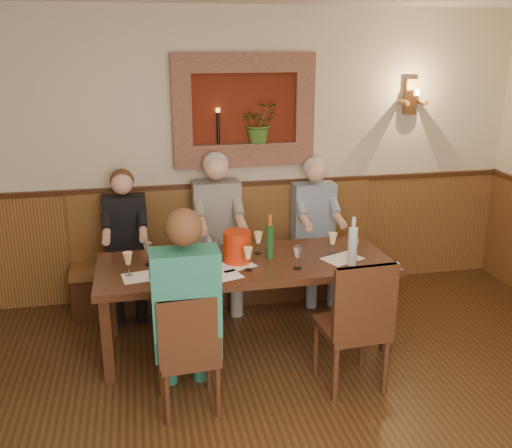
{
  "coord_description": "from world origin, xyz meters",
  "views": [
    {
      "loc": [
        -0.8,
        -2.45,
        2.46
      ],
      "look_at": [
        0.1,
        1.9,
        1.05
      ],
      "focal_mm": 40.0,
      "sensor_mm": 36.0,
      "label": 1
    }
  ],
  "objects_px": {
    "person_bench_right": "(315,241)",
    "wine_bottle_green_b": "(186,241)",
    "person_bench_mid": "(219,243)",
    "wine_bottle_green_a": "(270,240)",
    "chair_near_left": "(189,374)",
    "chair_near_right": "(351,349)",
    "person_bench_left": "(127,256)",
    "dining_table": "(245,270)",
    "person_chair_front": "(186,326)",
    "water_bottle": "(353,245)",
    "spittoon_bucket": "(237,247)",
    "bench": "(228,267)"
  },
  "relations": [
    {
      "from": "person_bench_right",
      "to": "wine_bottle_green_b",
      "type": "relative_size",
      "value": 3.86
    },
    {
      "from": "person_bench_mid",
      "to": "wine_bottle_green_a",
      "type": "height_order",
      "value": "person_bench_mid"
    },
    {
      "from": "chair_near_left",
      "to": "wine_bottle_green_a",
      "type": "relative_size",
      "value": 2.47
    },
    {
      "from": "chair_near_right",
      "to": "person_bench_left",
      "type": "height_order",
      "value": "person_bench_left"
    },
    {
      "from": "dining_table",
      "to": "person_bench_mid",
      "type": "xyz_separation_m",
      "value": [
        -0.11,
        0.84,
        -0.05
      ]
    },
    {
      "from": "person_bench_left",
      "to": "person_chair_front",
      "type": "bearing_deg",
      "value": -75.7
    },
    {
      "from": "person_bench_right",
      "to": "wine_bottle_green_b",
      "type": "distance_m",
      "value": 1.51
    },
    {
      "from": "dining_table",
      "to": "person_bench_left",
      "type": "relative_size",
      "value": 1.75
    },
    {
      "from": "wine_bottle_green_a",
      "to": "water_bottle",
      "type": "height_order",
      "value": "water_bottle"
    },
    {
      "from": "spittoon_bucket",
      "to": "water_bottle",
      "type": "distance_m",
      "value": 0.93
    },
    {
      "from": "dining_table",
      "to": "chair_near_left",
      "type": "bearing_deg",
      "value": -124.31
    },
    {
      "from": "dining_table",
      "to": "person_bench_right",
      "type": "bearing_deg",
      "value": 44.02
    },
    {
      "from": "person_bench_mid",
      "to": "person_bench_right",
      "type": "height_order",
      "value": "person_bench_mid"
    },
    {
      "from": "person_bench_mid",
      "to": "water_bottle",
      "type": "height_order",
      "value": "person_bench_mid"
    },
    {
      "from": "person_chair_front",
      "to": "water_bottle",
      "type": "bearing_deg",
      "value": 21.01
    },
    {
      "from": "chair_near_right",
      "to": "water_bottle",
      "type": "bearing_deg",
      "value": 68.21
    },
    {
      "from": "person_bench_left",
      "to": "wine_bottle_green_b",
      "type": "relative_size",
      "value": 3.75
    },
    {
      "from": "spittoon_bucket",
      "to": "water_bottle",
      "type": "bearing_deg",
      "value": -15.44
    },
    {
      "from": "bench",
      "to": "person_bench_mid",
      "type": "relative_size",
      "value": 2.01
    },
    {
      "from": "person_bench_left",
      "to": "spittoon_bucket",
      "type": "bearing_deg",
      "value": -42.6
    },
    {
      "from": "chair_near_left",
      "to": "person_bench_mid",
      "type": "distance_m",
      "value": 1.75
    },
    {
      "from": "person_bench_right",
      "to": "wine_bottle_green_a",
      "type": "height_order",
      "value": "person_bench_right"
    },
    {
      "from": "bench",
      "to": "person_bench_left",
      "type": "relative_size",
      "value": 2.19
    },
    {
      "from": "person_bench_mid",
      "to": "person_chair_front",
      "type": "xyz_separation_m",
      "value": [
        -0.45,
        -1.61,
        -0.01
      ]
    },
    {
      "from": "person_bench_left",
      "to": "person_chair_front",
      "type": "relative_size",
      "value": 0.92
    },
    {
      "from": "dining_table",
      "to": "chair_near_left",
      "type": "distance_m",
      "value": 1.07
    },
    {
      "from": "person_bench_left",
      "to": "person_bench_mid",
      "type": "bearing_deg",
      "value": -0.27
    },
    {
      "from": "wine_bottle_green_a",
      "to": "wine_bottle_green_b",
      "type": "height_order",
      "value": "wine_bottle_green_a"
    },
    {
      "from": "person_bench_mid",
      "to": "person_bench_right",
      "type": "bearing_deg",
      "value": 0.16
    },
    {
      "from": "bench",
      "to": "chair_near_right",
      "type": "distance_m",
      "value": 1.84
    },
    {
      "from": "chair_near_left",
      "to": "water_bottle",
      "type": "relative_size",
      "value": 2.29
    },
    {
      "from": "wine_bottle_green_a",
      "to": "water_bottle",
      "type": "distance_m",
      "value": 0.68
    },
    {
      "from": "person_bench_left",
      "to": "spittoon_bucket",
      "type": "xyz_separation_m",
      "value": [
        0.91,
        -0.83,
        0.32
      ]
    },
    {
      "from": "chair_near_right",
      "to": "wine_bottle_green_b",
      "type": "bearing_deg",
      "value": 135.89
    },
    {
      "from": "person_chair_front",
      "to": "person_bench_mid",
      "type": "bearing_deg",
      "value": 74.27
    },
    {
      "from": "chair_near_left",
      "to": "wine_bottle_green_a",
      "type": "height_order",
      "value": "wine_bottle_green_a"
    },
    {
      "from": "spittoon_bucket",
      "to": "wine_bottle_green_b",
      "type": "relative_size",
      "value": 0.71
    },
    {
      "from": "person_bench_right",
      "to": "person_chair_front",
      "type": "distance_m",
      "value": 2.15
    },
    {
      "from": "chair_near_left",
      "to": "chair_near_right",
      "type": "height_order",
      "value": "chair_near_right"
    },
    {
      "from": "person_bench_mid",
      "to": "spittoon_bucket",
      "type": "distance_m",
      "value": 0.87
    },
    {
      "from": "dining_table",
      "to": "person_bench_left",
      "type": "xyz_separation_m",
      "value": [
        -0.97,
        0.84,
        -0.11
      ]
    },
    {
      "from": "person_bench_right",
      "to": "chair_near_left",
      "type": "bearing_deg",
      "value": -130.72
    },
    {
      "from": "chair_near_right",
      "to": "person_bench_right",
      "type": "height_order",
      "value": "person_bench_right"
    },
    {
      "from": "chair_near_left",
      "to": "spittoon_bucket",
      "type": "bearing_deg",
      "value": 55.16
    },
    {
      "from": "chair_near_left",
      "to": "spittoon_bucket",
      "type": "relative_size",
      "value": 3.54
    },
    {
      "from": "person_bench_mid",
      "to": "spittoon_bucket",
      "type": "bearing_deg",
      "value": -87.21
    },
    {
      "from": "wine_bottle_green_b",
      "to": "spittoon_bucket",
      "type": "bearing_deg",
      "value": -24.9
    },
    {
      "from": "chair_near_left",
      "to": "chair_near_right",
      "type": "xyz_separation_m",
      "value": [
        1.21,
        0.04,
        0.03
      ]
    },
    {
      "from": "chair_near_right",
      "to": "person_bench_right",
      "type": "bearing_deg",
      "value": 79.23
    },
    {
      "from": "person_chair_front",
      "to": "spittoon_bucket",
      "type": "relative_size",
      "value": 5.73
    }
  ]
}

